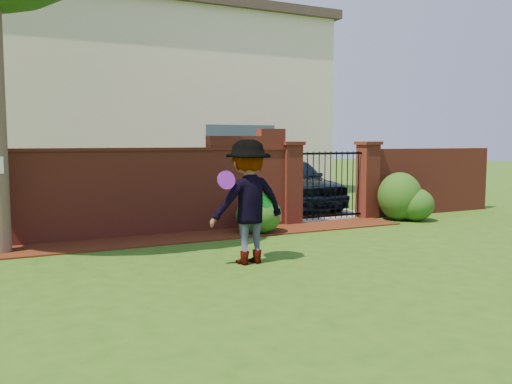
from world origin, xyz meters
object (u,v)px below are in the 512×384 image
man (249,202)px  frisbee_purple (226,180)px  frisbee_green (267,200)px  car (292,183)px

man → frisbee_purple: size_ratio=6.85×
frisbee_purple → frisbee_green: bearing=8.2°
man → frisbee_purple: man is taller
car → man: (-4.03, -5.54, 0.23)m
frisbee_purple → car: bearing=51.8°
man → frisbee_green: size_ratio=7.25×
car → frisbee_green: 6.71m
car → frisbee_purple: car is taller
man → frisbee_green: man is taller
car → man: man is taller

